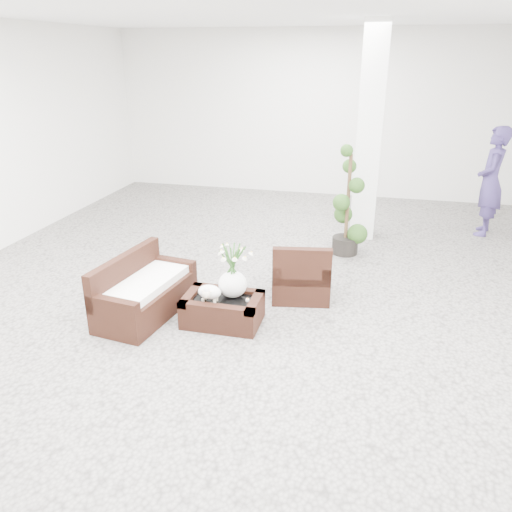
% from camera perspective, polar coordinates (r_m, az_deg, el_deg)
% --- Properties ---
extents(ground, '(11.00, 11.00, 0.00)m').
position_cam_1_polar(ground, '(6.76, 0.20, -4.58)').
color(ground, gray).
rests_on(ground, ground).
extents(column, '(0.40, 0.40, 3.50)m').
position_cam_1_polar(column, '(8.78, 12.57, 13.10)').
color(column, white).
rests_on(column, ground).
extents(coffee_table, '(0.90, 0.60, 0.31)m').
position_cam_1_polar(coffee_table, '(6.09, -3.74, -6.12)').
color(coffee_table, '#32170E').
rests_on(coffee_table, ground).
extents(sheep_figurine, '(0.28, 0.23, 0.21)m').
position_cam_1_polar(sheep_figurine, '(5.92, -5.20, -4.18)').
color(sheep_figurine, white).
rests_on(sheep_figurine, coffee_table).
extents(planter_narcissus, '(0.44, 0.44, 0.80)m').
position_cam_1_polar(planter_narcissus, '(5.91, -2.66, -1.02)').
color(planter_narcissus, white).
rests_on(planter_narcissus, coffee_table).
extents(tealight, '(0.04, 0.04, 0.03)m').
position_cam_1_polar(tealight, '(5.95, -0.96, -4.91)').
color(tealight, white).
rests_on(tealight, coffee_table).
extents(armchair, '(0.84, 0.81, 0.78)m').
position_cam_1_polar(armchair, '(6.66, 5.08, -1.40)').
color(armchair, '#32170E').
rests_on(armchair, ground).
extents(loveseat, '(0.86, 1.47, 0.74)m').
position_cam_1_polar(loveseat, '(6.32, -12.27, -3.35)').
color(loveseat, '#32170E').
rests_on(loveseat, ground).
extents(topiary, '(0.45, 0.45, 1.71)m').
position_cam_1_polar(topiary, '(8.06, 10.23, 5.98)').
color(topiary, '#213F14').
rests_on(topiary, ground).
extents(shopper, '(0.58, 0.76, 1.88)m').
position_cam_1_polar(shopper, '(9.71, 24.74, 7.56)').
color(shopper, navy).
rests_on(shopper, ground).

